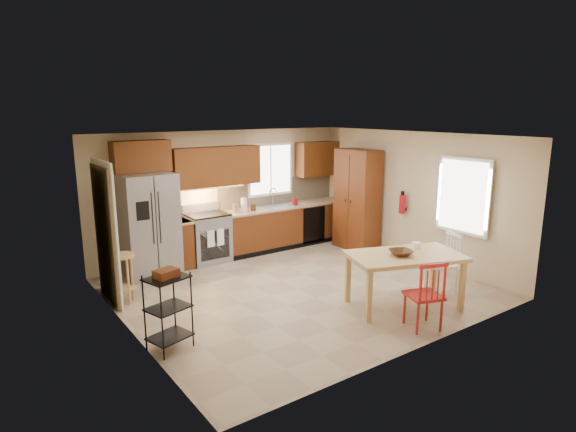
{
  "coord_description": "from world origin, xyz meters",
  "views": [
    {
      "loc": [
        -4.47,
        -6.03,
        2.91
      ],
      "look_at": [
        0.09,
        0.4,
        1.15
      ],
      "focal_mm": 30.0,
      "sensor_mm": 36.0,
      "label": 1
    }
  ],
  "objects_px": {
    "refrigerator": "(149,225)",
    "table_bowl": "(400,256)",
    "chair_white": "(442,263)",
    "table_jar": "(416,247)",
    "range_stove": "(208,239)",
    "dining_table": "(404,281)",
    "soap_bottle": "(295,201)",
    "utility_cart": "(168,312)",
    "chair_red": "(424,294)",
    "pantry": "(357,200)",
    "bar_stool": "(123,278)",
    "fire_extinguisher": "(402,204)"
  },
  "relations": [
    {
      "from": "range_stove",
      "to": "chair_red",
      "type": "relative_size",
      "value": 0.95
    },
    {
      "from": "table_bowl",
      "to": "bar_stool",
      "type": "bearing_deg",
      "value": 141.66
    },
    {
      "from": "chair_white",
      "to": "dining_table",
      "type": "bearing_deg",
      "value": 112.9
    },
    {
      "from": "table_bowl",
      "to": "range_stove",
      "type": "bearing_deg",
      "value": 109.8
    },
    {
      "from": "fire_extinguisher",
      "to": "bar_stool",
      "type": "bearing_deg",
      "value": 169.51
    },
    {
      "from": "range_stove",
      "to": "fire_extinguisher",
      "type": "height_order",
      "value": "fire_extinguisher"
    },
    {
      "from": "soap_bottle",
      "to": "utility_cart",
      "type": "distance_m",
      "value": 4.91
    },
    {
      "from": "pantry",
      "to": "chair_white",
      "type": "bearing_deg",
      "value": -102.93
    },
    {
      "from": "range_stove",
      "to": "utility_cart",
      "type": "distance_m",
      "value": 3.5
    },
    {
      "from": "soap_bottle",
      "to": "dining_table",
      "type": "height_order",
      "value": "soap_bottle"
    },
    {
      "from": "fire_extinguisher",
      "to": "table_bowl",
      "type": "height_order",
      "value": "fire_extinguisher"
    },
    {
      "from": "chair_red",
      "to": "soap_bottle",
      "type": "bearing_deg",
      "value": 97.18
    },
    {
      "from": "fire_extinguisher",
      "to": "bar_stool",
      "type": "distance_m",
      "value": 5.27
    },
    {
      "from": "range_stove",
      "to": "bar_stool",
      "type": "bearing_deg",
      "value": -150.91
    },
    {
      "from": "chair_red",
      "to": "utility_cart",
      "type": "relative_size",
      "value": 0.98
    },
    {
      "from": "table_bowl",
      "to": "table_jar",
      "type": "relative_size",
      "value": 2.26
    },
    {
      "from": "table_jar",
      "to": "range_stove",
      "type": "bearing_deg",
      "value": 116.54
    },
    {
      "from": "utility_cart",
      "to": "soap_bottle",
      "type": "bearing_deg",
      "value": 19.25
    },
    {
      "from": "pantry",
      "to": "chair_red",
      "type": "distance_m",
      "value": 3.89
    },
    {
      "from": "dining_table",
      "to": "chair_white",
      "type": "height_order",
      "value": "chair_white"
    },
    {
      "from": "pantry",
      "to": "fire_extinguisher",
      "type": "height_order",
      "value": "pantry"
    },
    {
      "from": "chair_white",
      "to": "table_jar",
      "type": "distance_m",
      "value": 0.69
    },
    {
      "from": "table_jar",
      "to": "utility_cart",
      "type": "bearing_deg",
      "value": 169.94
    },
    {
      "from": "bar_stool",
      "to": "dining_table",
      "type": "bearing_deg",
      "value": -28.63
    },
    {
      "from": "refrigerator",
      "to": "range_stove",
      "type": "xyz_separation_m",
      "value": [
        1.15,
        0.06,
        -0.45
      ]
    },
    {
      "from": "pantry",
      "to": "chair_white",
      "type": "height_order",
      "value": "pantry"
    },
    {
      "from": "refrigerator",
      "to": "utility_cart",
      "type": "bearing_deg",
      "value": -105.69
    },
    {
      "from": "table_bowl",
      "to": "utility_cart",
      "type": "distance_m",
      "value": 3.38
    },
    {
      "from": "refrigerator",
      "to": "table_bowl",
      "type": "bearing_deg",
      "value": -55.62
    },
    {
      "from": "chair_red",
      "to": "table_bowl",
      "type": "height_order",
      "value": "chair_red"
    },
    {
      "from": "pantry",
      "to": "table_bowl",
      "type": "distance_m",
      "value": 3.17
    },
    {
      "from": "range_stove",
      "to": "table_jar",
      "type": "bearing_deg",
      "value": -63.46
    },
    {
      "from": "pantry",
      "to": "bar_stool",
      "type": "distance_m",
      "value": 4.98
    },
    {
      "from": "fire_extinguisher",
      "to": "table_bowl",
      "type": "bearing_deg",
      "value": -138.61
    },
    {
      "from": "dining_table",
      "to": "bar_stool",
      "type": "xyz_separation_m",
      "value": [
        -3.37,
        2.59,
        -0.02
      ]
    },
    {
      "from": "pantry",
      "to": "table_bowl",
      "type": "height_order",
      "value": "pantry"
    },
    {
      "from": "range_stove",
      "to": "dining_table",
      "type": "xyz_separation_m",
      "value": [
        1.42,
        -3.67,
        -0.06
      ]
    },
    {
      "from": "range_stove",
      "to": "pantry",
      "type": "xyz_separation_m",
      "value": [
        2.98,
        -0.99,
        0.59
      ]
    },
    {
      "from": "refrigerator",
      "to": "pantry",
      "type": "distance_m",
      "value": 4.23
    },
    {
      "from": "dining_table",
      "to": "utility_cart",
      "type": "xyz_separation_m",
      "value": [
        -3.37,
        0.76,
        0.09
      ]
    },
    {
      "from": "refrigerator",
      "to": "table_bowl",
      "type": "height_order",
      "value": "refrigerator"
    },
    {
      "from": "chair_white",
      "to": "table_jar",
      "type": "bearing_deg",
      "value": 104.8
    },
    {
      "from": "refrigerator",
      "to": "fire_extinguisher",
      "type": "distance_m",
      "value": 4.76
    },
    {
      "from": "soap_bottle",
      "to": "range_stove",
      "type": "bearing_deg",
      "value": 177.6
    },
    {
      "from": "chair_red",
      "to": "range_stove",
      "type": "bearing_deg",
      "value": 123.84
    },
    {
      "from": "refrigerator",
      "to": "bar_stool",
      "type": "relative_size",
      "value": 2.39
    },
    {
      "from": "fire_extinguisher",
      "to": "chair_red",
      "type": "distance_m",
      "value": 3.17
    },
    {
      "from": "chair_white",
      "to": "table_bowl",
      "type": "relative_size",
      "value": 2.9
    },
    {
      "from": "refrigerator",
      "to": "dining_table",
      "type": "distance_m",
      "value": 4.47
    },
    {
      "from": "pantry",
      "to": "dining_table",
      "type": "bearing_deg",
      "value": -120.06
    }
  ]
}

